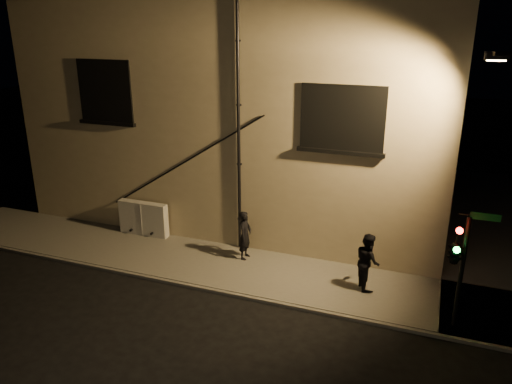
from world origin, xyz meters
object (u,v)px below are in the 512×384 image
at_px(utility_cabinet, 144,218).
at_px(pedestrian_a, 245,235).
at_px(pedestrian_b, 368,261).
at_px(traffic_signal, 456,252).

relative_size(utility_cabinet, pedestrian_a, 1.16).
height_order(pedestrian_b, traffic_signal, traffic_signal).
bearing_deg(utility_cabinet, traffic_signal, -12.10).
height_order(utility_cabinet, pedestrian_b, pedestrian_b).
bearing_deg(pedestrian_a, traffic_signal, -104.79).
bearing_deg(utility_cabinet, pedestrian_b, -6.92).
bearing_deg(pedestrian_b, pedestrian_a, 56.05).
bearing_deg(pedestrian_a, pedestrian_b, -96.46).
relative_size(pedestrian_a, pedestrian_b, 0.96).
height_order(utility_cabinet, pedestrian_a, pedestrian_a).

